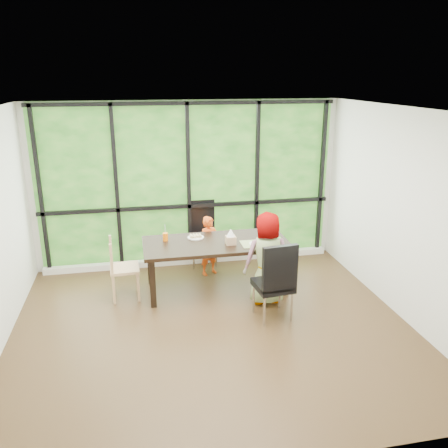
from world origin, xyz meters
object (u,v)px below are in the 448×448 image
Objects in this scene: plate_far at (196,237)px; plate_near at (258,244)px; chair_interior_leather at (273,280)px; dining_table at (216,266)px; chair_end_beech at (125,268)px; tissue_box at (231,240)px; orange_cup at (165,237)px; child_toddler at (209,245)px; chair_window_leather at (203,234)px; green_cup at (279,241)px; child_older at (267,259)px.

plate_far is 0.93× the size of plate_near.
dining_table is at bearing -65.78° from chair_interior_leather.
chair_end_beech is 3.45× the size of plate_near.
chair_end_beech is 1.56m from tissue_box.
orange_cup reaches higher than plate_near.
child_toddler is 1.02m from plate_near.
chair_interior_leather reaches higher than chair_end_beech.
dining_table is 1.15m from chair_interior_leather.
chair_end_beech is at bearing 173.81° from plate_near.
tissue_box reaches higher than plate_far.
green_cup is (0.91, -1.25, 0.26)m from chair_window_leather.
chair_interior_leather is at bearing -119.54° from chair_end_beech.
chair_end_beech is at bearing 179.43° from child_toddler.
child_toddler is at bearing -68.61° from chair_end_beech.
chair_end_beech is 3.69× the size of plate_far.
green_cup is (1.58, -0.47, -0.01)m from orange_cup.
tissue_box is (0.46, -0.36, 0.05)m from plate_far.
child_older is (0.62, -1.12, 0.18)m from child_toddler.
chair_end_beech is at bearing 175.51° from tissue_box.
chair_window_leather is 9.08× the size of orange_cup.
dining_table is at bearing 145.94° from tissue_box.
child_older is at bearing -102.48° from chair_interior_leather.
child_older is at bearing -43.54° from tissue_box.
child_toddler is 9.40× the size of green_cup.
child_older reaches higher than chair_interior_leather.
chair_window_leather is 1.20× the size of chair_end_beech.
orange_cup is (0.61, 0.21, 0.36)m from chair_end_beech.
child_toddler is at bearing 52.81° from plate_far.
chair_end_beech is 0.94× the size of child_toddler.
child_older reaches higher than dining_table.
tissue_box is at bearing -37.92° from plate_far.
dining_table is 1.95× the size of chair_window_leather.
chair_interior_leather is 9.08× the size of orange_cup.
plate_near is at bearing -96.64° from chair_interior_leather.
plate_far is at bearing 156.09° from green_cup.
chair_window_leather is at bearing -65.28° from child_older.
plate_far is at bearing -79.88° from chair_end_beech.
chair_window_leather reaches higher than dining_table.
chair_window_leather is at bearing -78.65° from chair_interior_leather.
plate_far is (-0.27, -0.35, 0.28)m from child_toddler.
plate_near is (0.85, -0.44, 0.00)m from plate_far.
plate_far is at bearing -151.69° from child_toddler.
plate_far reaches higher than dining_table.
chair_window_leather is 1.37m from plate_near.
chair_interior_leather is at bearing -94.26° from child_toddler.
chair_end_beech is 1.13m from plate_far.
dining_table is 1.61× the size of child_older.
chair_interior_leather reaches higher than green_cup.
orange_cup is (-0.72, -0.38, 0.33)m from child_toddler.
child_older reaches higher than plate_near.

